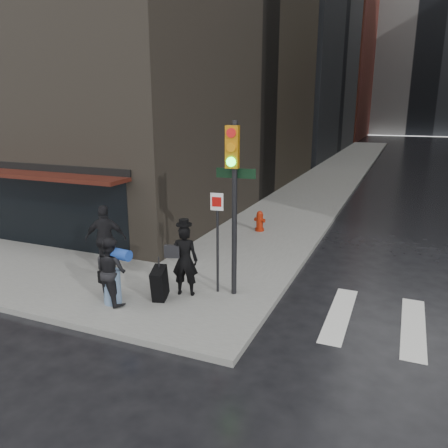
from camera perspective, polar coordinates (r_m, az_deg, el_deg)
The scene contains 10 objects.
ground at distance 10.87m, azimuth -4.84°, elevation -10.64°, with size 140.00×140.00×0.00m, color black.
sidewalk_left at distance 36.25m, azimuth 15.35°, elevation 7.22°, with size 4.00×50.00×0.15m, color slate.
bldg_left_far at distance 73.28m, azimuth 9.30°, elevation 21.41°, with size 22.00×20.00×26.00m, color #5B241F.
bldg_distant at distance 87.40m, azimuth 25.23°, elevation 21.18°, with size 40.00×12.00×32.00m, color gray.
storefront at distance 15.94m, azimuth -24.60°, elevation 3.29°, with size 8.40×1.11×2.83m.
man_overcoat at distance 10.80m, azimuth -5.82°, elevation -5.21°, with size 1.02×1.20×1.98m.
man_jeans at distance 10.68m, azimuth -14.51°, elevation -5.90°, with size 1.15×0.88×1.64m.
man_greycoat at distance 12.69m, azimuth -15.19°, elevation -1.90°, with size 1.23×0.93×1.94m.
traffic_light at distance 10.27m, azimuth 1.06°, elevation 4.93°, with size 1.06×0.53×4.26m.
fire_hydrant at distance 16.54m, azimuth 4.68°, elevation 0.27°, with size 0.45×0.34×0.77m.
Camera 1 is at (4.60, -8.65, 4.71)m, focal length 35.00 mm.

